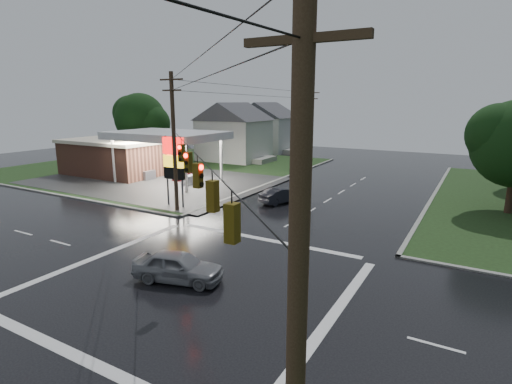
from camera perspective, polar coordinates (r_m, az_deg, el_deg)
The scene contains 14 objects.
ground at distance 20.73m, azimuth -8.27°, elevation -12.39°, with size 120.00×120.00×0.00m, color black.
grass_nw at distance 56.14m, azimuth -13.02°, elevation 3.57°, with size 36.00×36.00×0.08m, color black.
gas_station at distance 51.16m, azimuth -17.67°, elevation 5.25°, with size 26.20×18.00×5.60m.
pylon_sign at distance 33.90m, azimuth -11.67°, elevation 4.49°, with size 2.00×0.35×6.00m.
utility_pole_nw at distance 32.30m, azimuth -11.63°, elevation 7.15°, with size 2.20×0.32×11.00m.
utility_pole_se at distance 6.40m, azimuth 5.92°, elevation -15.92°, with size 2.20×0.32×11.00m.
utility_pole_n at distance 56.87m, azimuth 7.84°, elevation 9.40°, with size 2.20×0.32×10.50m.
traffic_signals at distance 18.88m, azimuth -8.90°, elevation 5.67°, with size 26.87×26.87×1.47m.
house_near at distance 60.44m, azimuth -3.15°, elevation 8.69°, with size 11.05×8.48×8.60m.
house_far at distance 71.27m, azimuth 1.46°, elevation 9.34°, with size 11.05×8.48×8.60m.
tree_nw_behind at distance 63.84m, azimuth -16.12°, elevation 10.03°, with size 8.93×7.60×10.00m.
car_north at distance 35.24m, azimuth 3.63°, elevation -0.47°, with size 1.44×4.13×1.36m, color #212229.
car_crossing at distance 20.54m, azimuth -11.07°, elevation -10.38°, with size 1.82×4.52×1.54m, color gray.
car_pump at distance 46.46m, azimuth -9.91°, elevation 2.50°, with size 1.64×4.04×1.17m, color #551316.
Camera 1 is at (11.71, -14.66, 8.80)m, focal length 28.00 mm.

